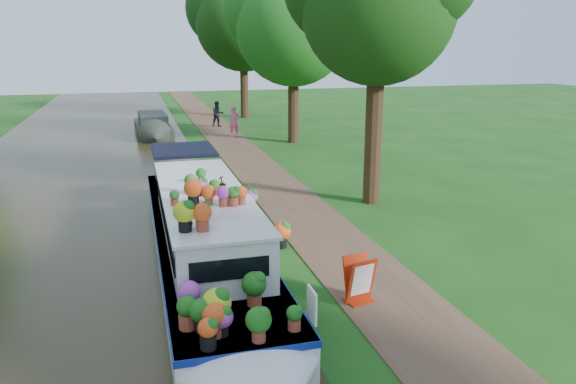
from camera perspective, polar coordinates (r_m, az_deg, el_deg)
The scene contains 11 objects.
ground at distance 15.09m, azimuth -0.35°, elevation -5.10°, with size 100.00×100.00×0.00m, color #144110.
canal_water at distance 14.82m, azimuth -23.54°, elevation -6.74°, with size 10.00×100.00×0.02m, color black.
towpath at distance 15.42m, azimuth 3.97°, elevation -4.63°, with size 2.20×100.00×0.03m, color #4B3323.
plant_boat at distance 13.23m, azimuth -8.39°, elevation -4.28°, with size 2.29×13.52×2.22m.
tree_near_mid at distance 29.94m, azimuth 0.49°, elevation 17.33°, with size 6.90×6.60×9.40m.
tree_near_far at distance 40.56m, azimuth -4.67°, elevation 17.51°, with size 7.59×7.26×10.30m.
second_boat at distance 33.40m, azimuth -13.55°, elevation 6.49°, with size 2.08×6.62×1.27m.
sandwich_board at distance 11.63m, azimuth 7.26°, elevation -9.03°, with size 0.64×0.61×0.97m.
pedestrian_pink at distance 32.00m, azimuth -5.46°, elevation 7.15°, with size 0.63×0.41×1.72m, color pink.
pedestrian_dark at distance 36.00m, azimuth -7.15°, elevation 7.87°, with size 0.78×0.61×1.60m, color black.
verge_plant at distance 19.64m, azimuth -3.95°, elevation 0.35°, with size 0.43×0.37×0.48m, color #227227.
Camera 1 is at (-3.66, -13.70, 5.16)m, focal length 35.00 mm.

